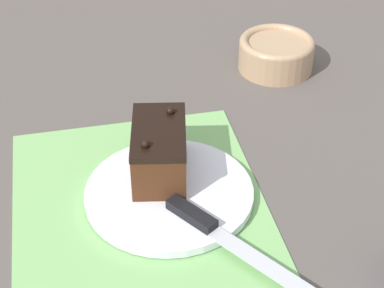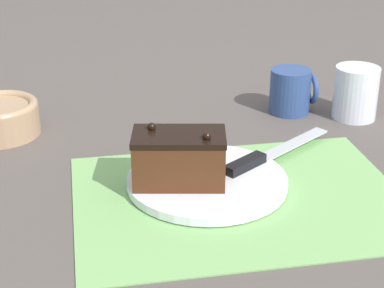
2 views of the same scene
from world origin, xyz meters
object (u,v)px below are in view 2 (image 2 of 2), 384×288
Objects in this scene: coffee_mug at (291,91)px; cake_plate at (207,181)px; chocolate_cake at (179,158)px; drinking_glass at (356,93)px; serving_knife at (262,157)px.

cake_plate is at bearing -129.19° from coffee_mug.
chocolate_cake is at bearing -173.04° from cake_plate.
cake_plate is 2.43× the size of drinking_glass.
serving_knife is 0.25m from coffee_mug.
chocolate_cake reaches higher than cake_plate.
cake_plate is at bearing -101.05° from serving_knife.
cake_plate is 0.34m from coffee_mug.
coffee_mug is (0.12, 0.22, 0.02)m from serving_knife.
coffee_mug is (0.26, 0.27, -0.01)m from chocolate_cake.
coffee_mug is at bearing 116.86° from serving_knife.
cake_plate is 1.65× the size of chocolate_cake.
drinking_glass is (0.22, 0.17, 0.03)m from serving_knife.
cake_plate is 0.10m from serving_knife.
drinking_glass is 1.13× the size of coffee_mug.
coffee_mug is (0.21, 0.26, 0.03)m from cake_plate.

